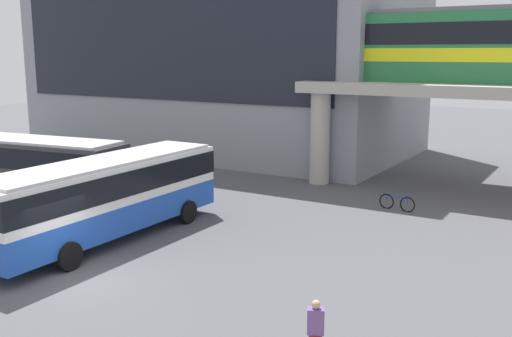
# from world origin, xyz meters

# --- Properties ---
(ground_plane) EXTENTS (120.00, 120.00, 0.00)m
(ground_plane) POSITION_xyz_m (0.00, 10.00, 0.00)
(ground_plane) COLOR #515156
(station_building) EXTENTS (27.43, 14.68, 15.56)m
(station_building) POSITION_xyz_m (-11.47, 25.09, 7.78)
(station_building) COLOR gray
(station_building) RESTS_ON ground_plane
(bus_main) EXTENTS (2.86, 11.07, 3.22)m
(bus_main) POSITION_xyz_m (-2.35, 3.50, 1.99)
(bus_main) COLOR #1E4CB2
(bus_main) RESTS_ON ground_plane
(bus_secondary) EXTENTS (11.28, 4.04, 3.22)m
(bus_secondary) POSITION_xyz_m (-10.25, 5.74, 1.99)
(bus_secondary) COLOR orange
(bus_secondary) RESTS_ON ground_plane
(bicycle_blue) EXTENTS (1.79, 0.26, 1.04)m
(bicycle_blue) POSITION_xyz_m (5.91, 13.85, 0.36)
(bicycle_blue) COLOR black
(bicycle_blue) RESTS_ON ground_plane
(pedestrian_by_bike_rack) EXTENTS (0.47, 0.41, 1.61)m
(pedestrian_by_bike_rack) POSITION_xyz_m (8.75, -0.84, 0.75)
(pedestrian_by_bike_rack) COLOR maroon
(pedestrian_by_bike_rack) RESTS_ON ground_plane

